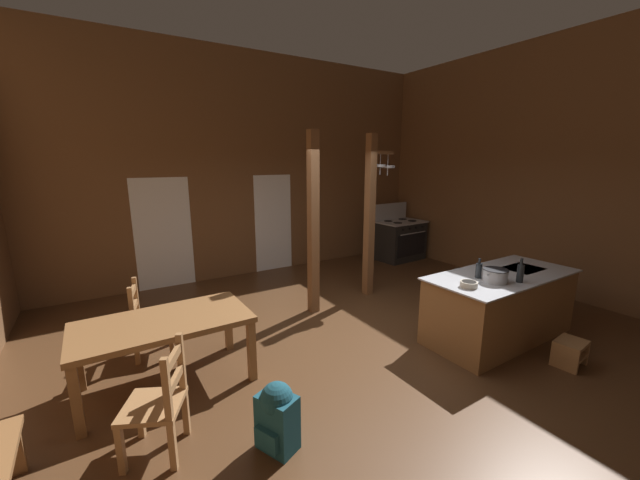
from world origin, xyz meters
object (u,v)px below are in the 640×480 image
at_px(ladderback_chair_by_post, 159,403).
at_px(stove_range, 399,239).
at_px(stockpot_on_counter, 495,276).
at_px(bottle_tall_on_counter, 479,270).
at_px(mixing_bowl_on_counter, 469,284).
at_px(kitchen_island, 499,306).
at_px(ladderback_chair_near_window, 149,320).
at_px(bottle_short_on_counter, 520,273).
at_px(backpack, 277,415).
at_px(step_stool, 570,351).
at_px(dining_table, 164,328).

bearing_deg(ladderback_chair_by_post, stove_range, 30.34).
relative_size(stockpot_on_counter, bottle_tall_on_counter, 1.44).
bearing_deg(stove_range, mixing_bowl_on_counter, -123.73).
relative_size(kitchen_island, ladderback_chair_near_window, 2.28).
height_order(kitchen_island, bottle_tall_on_counter, bottle_tall_on_counter).
xyz_separation_m(ladderback_chair_by_post, mixing_bowl_on_counter, (3.36, -0.32, 0.47)).
distance_m(stove_range, stockpot_on_counter, 4.35).
relative_size(ladderback_chair_by_post, bottle_short_on_counter, 3.16).
height_order(backpack, stockpot_on_counter, stockpot_on_counter).
bearing_deg(step_stool, mixing_bowl_on_counter, 139.18).
relative_size(dining_table, stockpot_on_counter, 4.74).
distance_m(mixing_bowl_on_counter, bottle_tall_on_counter, 0.44).
bearing_deg(bottle_short_on_counter, dining_table, 158.92).
relative_size(backpack, stockpot_on_counter, 1.65).
bearing_deg(mixing_bowl_on_counter, stove_range, 56.27).
distance_m(stove_range, ladderback_chair_near_window, 5.98).
xyz_separation_m(step_stool, bottle_tall_on_counter, (-0.49, 0.94, 0.81)).
bearing_deg(ladderback_chair_by_post, bottle_tall_on_counter, -2.42).
distance_m(kitchen_island, stockpot_on_counter, 0.68).
relative_size(mixing_bowl_on_counter, bottle_short_on_counter, 0.65).
height_order(step_stool, ladderback_chair_by_post, ladderback_chair_by_post).
relative_size(bottle_tall_on_counter, bottle_short_on_counter, 0.84).
relative_size(ladderback_chair_near_window, ladderback_chair_by_post, 1.00).
height_order(stove_range, mixing_bowl_on_counter, stove_range).
xyz_separation_m(dining_table, backpack, (0.62, -1.41, -0.34)).
xyz_separation_m(kitchen_island, stockpot_on_counter, (-0.40, -0.14, 0.53)).
distance_m(mixing_bowl_on_counter, bottle_short_on_counter, 0.72).
bearing_deg(ladderback_chair_near_window, ladderback_chair_by_post, -94.06).
xyz_separation_m(stove_range, ladderback_chair_by_post, (-5.86, -3.43, -0.03)).
bearing_deg(ladderback_chair_near_window, stockpot_on_counter, -29.67).
height_order(backpack, bottle_short_on_counter, bottle_short_on_counter).
xyz_separation_m(ladderback_chair_near_window, stockpot_on_counter, (3.67, -2.09, 0.52)).
height_order(kitchen_island, backpack, kitchen_island).
bearing_deg(kitchen_island, step_stool, -85.78).
bearing_deg(ladderback_chair_near_window, backpack, -72.37).
xyz_separation_m(kitchen_island, bottle_tall_on_counter, (-0.43, 0.07, 0.55)).
xyz_separation_m(dining_table, ladderback_chair_near_window, (-0.08, 0.77, -0.20)).
xyz_separation_m(kitchen_island, step_stool, (0.06, -0.87, -0.27)).
distance_m(stove_range, backpack, 6.37).
relative_size(dining_table, bottle_tall_on_counter, 6.81).
distance_m(step_stool, backpack, 3.50).
xyz_separation_m(stove_range, step_stool, (-1.61, -4.52, -0.30)).
bearing_deg(stove_range, ladderback_chair_near_window, -163.46).
xyz_separation_m(dining_table, mixing_bowl_on_counter, (3.16, -1.28, 0.27)).
relative_size(stove_range, ladderback_chair_by_post, 1.39).
height_order(ladderback_chair_near_window, stockpot_on_counter, stockpot_on_counter).
bearing_deg(ladderback_chair_near_window, dining_table, -84.39).
distance_m(ladderback_chair_near_window, bottle_short_on_counter, 4.56).
distance_m(backpack, mixing_bowl_on_counter, 2.62).
bearing_deg(dining_table, bottle_short_on_counter, -21.08).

